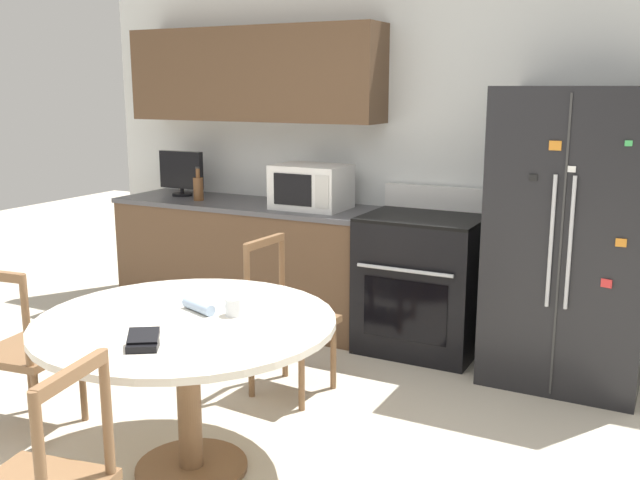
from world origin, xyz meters
TOP-DOWN VIEW (x-y plane):
  - back_wall at (-0.31, 2.59)m, footprint 5.20×0.44m
  - kitchen_counter at (-1.18, 2.29)m, footprint 2.06×0.64m
  - refrigerator at (1.19, 2.20)m, footprint 0.89×0.78m
  - oven_range at (0.25, 2.26)m, footprint 0.78×0.68m
  - microwave at (-0.60, 2.27)m, footprint 0.51×0.38m
  - countertop_tv at (-1.81, 2.33)m, footprint 0.39×0.16m
  - counter_bottle at (-1.55, 2.20)m, footprint 0.08×0.08m
  - dining_table at (-0.16, 0.26)m, footprint 1.35×1.35m
  - dining_chair_left at (-1.13, 0.18)m, footprint 0.47×0.47m
  - dining_chair_far at (-0.20, 1.23)m, footprint 0.45×0.45m
  - candle_glass at (0.01, 0.40)m, footprint 0.08×0.08m
  - folded_napkin at (-0.17, 0.36)m, footprint 0.20×0.12m
  - wallet at (-0.07, -0.12)m, footprint 0.17×0.17m

SIDE VIEW (x-z plane):
  - dining_chair_left at x=-1.13m, z-range -0.02..0.89m
  - dining_chair_far at x=-0.20m, z-range -0.02..0.89m
  - kitchen_counter at x=-1.18m, z-range 0.00..0.90m
  - oven_range at x=0.25m, z-range -0.07..1.01m
  - dining_table at x=-0.16m, z-range 0.25..0.99m
  - folded_napkin at x=-0.17m, z-range 0.74..0.79m
  - wallet at x=-0.07m, z-range 0.73..0.80m
  - candle_glass at x=0.01m, z-range 0.74..0.82m
  - refrigerator at x=1.19m, z-range 0.00..1.76m
  - counter_bottle at x=-1.55m, z-range 0.87..1.13m
  - microwave at x=-0.60m, z-range 0.90..1.21m
  - countertop_tv at x=-1.81m, z-range 0.91..1.27m
  - back_wall at x=-0.31m, z-range 0.14..2.74m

